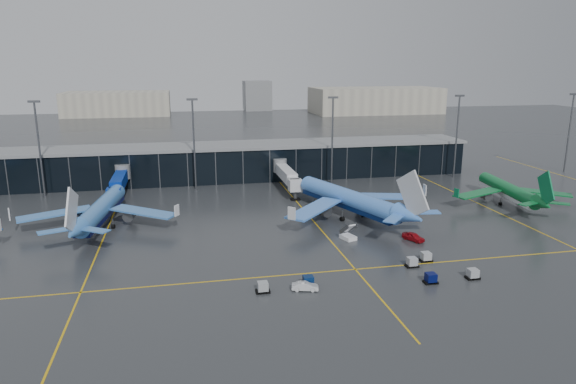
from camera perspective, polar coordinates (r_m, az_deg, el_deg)
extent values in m
plane|color=#282B2D|center=(101.67, -0.68, -5.84)|extent=(600.00, 600.00, 0.00)
cube|color=black|center=(159.65, -5.01, 3.32)|extent=(140.00, 16.00, 10.00)
cube|color=slate|center=(158.75, -5.05, 5.20)|extent=(142.00, 17.00, 0.80)
cylinder|color=#595B60|center=(151.11, -17.91, 2.15)|extent=(4.00, 4.00, 4.00)
cube|color=navy|center=(138.16, -18.42, 0.70)|extent=(3.00, 24.00, 3.00)
cylinder|color=#595B60|center=(131.66, -18.67, -1.35)|extent=(1.00, 1.00, 2.60)
cylinder|color=#595B60|center=(152.87, -0.90, 2.97)|extent=(4.00, 4.00, 4.00)
cube|color=silver|center=(140.08, 0.15, 1.61)|extent=(3.00, 24.00, 3.00)
cylinder|color=#595B60|center=(133.68, 0.82, -0.37)|extent=(1.00, 1.00, 2.60)
cylinder|color=#595B60|center=(150.01, -25.87, 4.18)|extent=(0.50, 0.50, 25.00)
cube|color=#595B60|center=(148.67, -26.40, 9.00)|extent=(3.00, 0.40, 0.60)
cylinder|color=#595B60|center=(145.52, -10.39, 5.09)|extent=(0.50, 0.50, 25.00)
cube|color=#595B60|center=(144.14, -10.61, 10.08)|extent=(3.00, 0.40, 0.60)
cylinder|color=#595B60|center=(151.83, 4.94, 5.64)|extent=(0.50, 0.50, 25.00)
cube|color=#595B60|center=(150.51, 5.04, 10.43)|extent=(3.00, 0.40, 0.60)
cylinder|color=#595B60|center=(167.72, 18.21, 5.79)|extent=(0.50, 0.50, 25.00)
cube|color=#595B60|center=(166.52, 18.55, 10.11)|extent=(3.00, 0.40, 0.60)
cylinder|color=#595B60|center=(190.80, 28.74, 5.69)|extent=(0.50, 0.50, 25.00)
cube|color=#595B60|center=(189.75, 29.20, 9.47)|extent=(3.00, 0.40, 0.60)
cube|color=#B2AD99|center=(380.78, 9.65, 10.02)|extent=(90.00, 42.00, 18.00)
cube|color=#B2AD99|center=(377.04, -18.39, 9.32)|extent=(70.00, 38.00, 16.00)
cube|color=#B2AD99|center=(398.81, -3.46, 10.65)|extent=(20.00, 20.00, 22.00)
cube|color=gold|center=(120.09, -19.27, -3.50)|extent=(0.30, 120.00, 0.02)
cube|color=gold|center=(122.29, 2.10, -2.38)|extent=(0.30, 120.00, 0.02)
cube|color=gold|center=(139.79, 20.32, -1.16)|extent=(0.30, 120.00, 0.02)
cube|color=gold|center=(90.64, 7.48, -8.51)|extent=(220.00, 0.30, 0.02)
cube|color=black|center=(93.47, 13.59, -7.97)|extent=(2.20, 1.50, 0.36)
cube|color=#95979D|center=(93.19, 13.62, -7.53)|extent=(1.60, 1.50, 1.50)
cube|color=black|center=(87.65, 15.55, -9.62)|extent=(2.20, 1.50, 0.36)
cube|color=#050B3F|center=(87.35, 15.59, -9.16)|extent=(1.60, 1.50, 1.50)
cube|color=black|center=(96.57, 15.05, -7.34)|extent=(2.20, 1.50, 0.36)
cube|color=#999DA1|center=(96.30, 15.08, -6.91)|extent=(1.60, 1.50, 1.50)
cube|color=black|center=(91.43, 19.81, -8.94)|extent=(2.20, 1.50, 0.36)
cube|color=#92959A|center=(91.14, 19.85, -8.50)|extent=(1.60, 1.50, 1.50)
cube|color=black|center=(83.55, 2.25, -10.29)|extent=(2.20, 1.50, 0.36)
cube|color=#051B44|center=(83.24, 2.26, -9.81)|extent=(1.60, 1.50, 1.50)
cube|color=black|center=(81.49, -2.82, -10.95)|extent=(2.20, 1.50, 0.36)
cube|color=gray|center=(81.17, -2.82, -10.46)|extent=(1.60, 1.50, 1.50)
cube|color=white|center=(105.21, 6.69, -5.01)|extent=(3.10, 3.73, 0.80)
cube|color=white|center=(104.61, 6.72, -4.03)|extent=(2.42, 3.19, 2.29)
imported|color=#9D0C14|center=(106.56, 13.75, -4.85)|extent=(3.85, 5.18, 1.64)
imported|color=silver|center=(81.87, 1.91, -10.43)|extent=(4.42, 2.44, 1.38)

